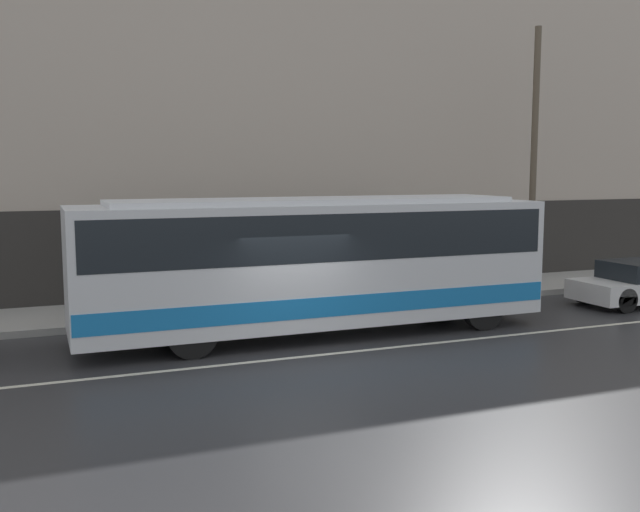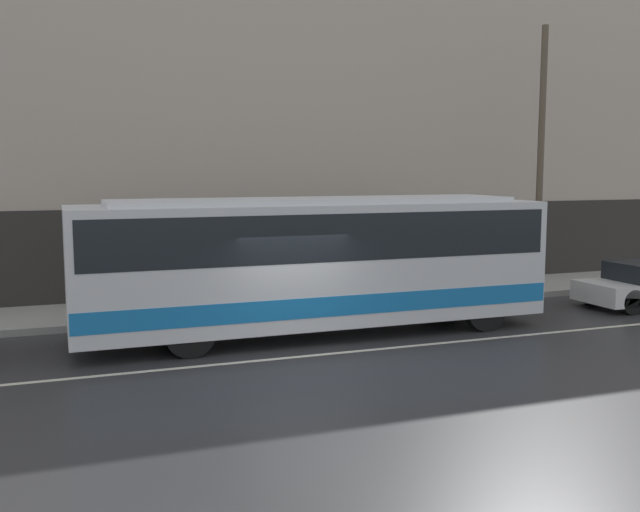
{
  "view_description": "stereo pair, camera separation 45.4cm",
  "coord_description": "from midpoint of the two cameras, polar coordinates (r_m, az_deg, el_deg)",
  "views": [
    {
      "loc": [
        -5.17,
        -13.69,
        3.92
      ],
      "look_at": [
        1.05,
        1.84,
        1.88
      ],
      "focal_mm": 40.0,
      "sensor_mm": 36.0,
      "label": 1
    },
    {
      "loc": [
        -4.75,
        -13.85,
        3.92
      ],
      "look_at": [
        1.05,
        1.84,
        1.88
      ],
      "focal_mm": 40.0,
      "sensor_mm": 36.0,
      "label": 2
    }
  ],
  "objects": [
    {
      "name": "sidewalk",
      "position": [
        20.29,
        -7.31,
        -3.98
      ],
      "size": [
        60.0,
        3.07,
        0.18
      ],
      "color": "#A09E99",
      "rests_on": "ground_plane"
    },
    {
      "name": "utility_pole_near",
      "position": [
        23.49,
        16.19,
        7.45
      ],
      "size": [
        0.2,
        0.2,
        8.11
      ],
      "color": "brown",
      "rests_on": "sidewalk"
    },
    {
      "name": "lane_stripe",
      "position": [
        15.15,
        -1.98,
        -8.03
      ],
      "size": [
        54.0,
        0.14,
        0.01
      ],
      "color": "beige",
      "rests_on": "ground_plane"
    },
    {
      "name": "ground_plane",
      "position": [
        15.15,
        -1.98,
        -8.04
      ],
      "size": [
        60.0,
        60.0,
        0.0
      ],
      "primitive_type": "plane",
      "color": "#2D2D30"
    },
    {
      "name": "building_facade",
      "position": [
        21.64,
        -8.69,
        11.94
      ],
      "size": [
        60.0,
        0.35,
        12.06
      ],
      "color": "#B7A899",
      "rests_on": "ground_plane"
    },
    {
      "name": "transit_bus",
      "position": [
        16.82,
        -1.08,
        -0.18
      ],
      "size": [
        11.2,
        2.49,
        3.25
      ],
      "color": "silver",
      "rests_on": "ground_plane"
    }
  ]
}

